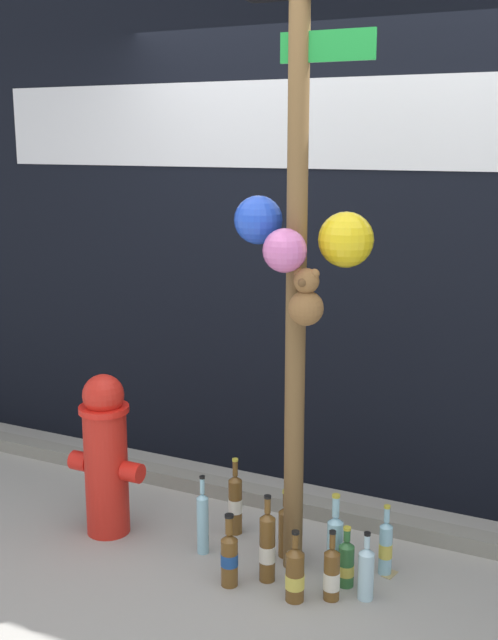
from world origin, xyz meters
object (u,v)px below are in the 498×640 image
bottle_2 (332,574)px  bottle_3 (335,543)px  bottle_1 (346,563)px  bottle_9 (366,572)px  bottle_4 (295,574)px  bottle_6 (386,547)px  bottle_5 (267,547)px  bottle_7 (203,521)px  bottle_10 (229,557)px  bottle_0 (235,503)px  memorial_post (301,198)px  fire_hydrant (106,454)px  bottle_8 (287,528)px

bottle_2 → bottle_3: size_ratio=0.81×
bottle_1 → bottle_9: 0.13m
bottle_1 → bottle_4: 0.26m
bottle_2 → bottle_6: size_ratio=0.95×
bottle_5 → bottle_7: bottle_5 is taller
bottle_4 → bottle_10: size_ratio=0.95×
bottle_2 → bottle_0: bearing=151.5°
memorial_post → bottle_4: bearing=-68.0°
bottle_10 → memorial_post: bearing=53.3°
fire_hydrant → bottle_5: size_ratio=2.01×
bottle_2 → bottle_5: bearing=177.1°
bottle_7 → bottle_5: bearing=-13.1°
fire_hydrant → bottle_0: size_ratio=2.07×
bottle_1 → bottle_2: size_ratio=0.88×
fire_hydrant → bottle_8: fire_hydrant is taller
bottle_2 → bottle_7: bearing=171.5°
bottle_4 → bottle_8: bearing=119.0°
bottle_9 → bottle_5: bearing=-173.2°
fire_hydrant → bottle_9: bearing=-0.5°
fire_hydrant → bottle_8: bearing=10.9°
bottle_3 → memorial_post: bearing=-177.8°
fire_hydrant → bottle_4: (1.08, -0.16, -0.29)m
bottle_8 → bottle_10: bottle_10 is taller
bottle_2 → bottle_3: (-0.05, 0.18, 0.04)m
bottle_5 → bottle_3: bearing=33.5°
bottle_1 → bottle_7: (-0.71, -0.03, 0.05)m
bottle_2 → bottle_6: bearing=64.6°
bottle_8 → bottle_6: bearing=6.2°
bottle_4 → bottle_10: 0.31m
bottle_3 → bottle_5: bottle_5 is taller
bottle_10 → bottle_6: bearing=34.2°
bottle_8 → bottle_2: bearing=-38.3°
bottle_3 → bottle_9: 0.22m
bottle_7 → bottle_3: bearing=7.3°
memorial_post → bottle_3: bearing=2.2°
bottle_2 → bottle_9: (0.13, 0.07, 0.01)m
fire_hydrant → bottle_10: fire_hydrant is taller
bottle_8 → bottle_10: size_ratio=0.99×
bottle_2 → bottle_10: bearing=-167.9°
bottle_6 → bottle_2: bearing=-115.4°
bottle_5 → bottle_2: bearing=-2.9°
bottle_0 → bottle_1: (0.66, -0.22, -0.05)m
bottle_5 → bottle_7: size_ratio=1.04×
bottle_3 → bottle_10: (-0.39, -0.28, -0.02)m
memorial_post → fire_hydrant: 1.60m
bottle_4 → bottle_6: bottle_6 is taller
bottle_3 → fire_hydrant: bearing=-174.9°
fire_hydrant → bottle_10: 0.84m
bottle_6 → bottle_9: bottle_6 is taller
bottle_7 → bottle_9: size_ratio=1.27×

